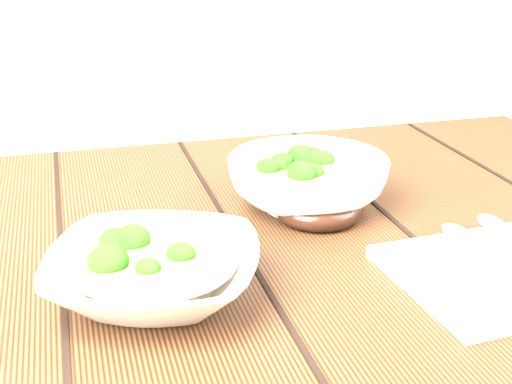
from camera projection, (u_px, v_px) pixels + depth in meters
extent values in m
cube|color=#341D0F|center=(255.00, 254.00, 0.84)|extent=(1.20, 0.80, 0.04)
cube|color=#341D0F|center=(470.00, 317.00, 1.42)|extent=(0.07, 0.07, 0.71)
imported|color=silver|center=(154.00, 274.00, 0.70)|extent=(0.26, 0.26, 0.05)
cylinder|color=olive|center=(153.00, 259.00, 0.69)|extent=(0.17, 0.17, 0.00)
ellipsoid|color=#286C18|center=(172.00, 249.00, 0.70)|extent=(0.03, 0.03, 0.03)
ellipsoid|color=#286C18|center=(161.00, 239.00, 0.72)|extent=(0.03, 0.03, 0.03)
ellipsoid|color=#286C18|center=(124.00, 239.00, 0.72)|extent=(0.03, 0.03, 0.03)
ellipsoid|color=#286C18|center=(127.00, 256.00, 0.69)|extent=(0.03, 0.03, 0.03)
ellipsoid|color=#286C18|center=(127.00, 270.00, 0.66)|extent=(0.03, 0.03, 0.03)
ellipsoid|color=#286C18|center=(165.00, 278.00, 0.65)|extent=(0.03, 0.03, 0.03)
ellipsoid|color=#286C18|center=(180.00, 259.00, 0.68)|extent=(0.03, 0.03, 0.03)
imported|color=silver|center=(308.00, 182.00, 0.92)|extent=(0.26, 0.26, 0.06)
cylinder|color=olive|center=(308.00, 166.00, 0.91)|extent=(0.17, 0.17, 0.00)
ellipsoid|color=#286C18|center=(321.00, 158.00, 0.92)|extent=(0.04, 0.03, 0.03)
ellipsoid|color=#286C18|center=(305.00, 153.00, 0.94)|extent=(0.04, 0.03, 0.03)
ellipsoid|color=#286C18|center=(274.00, 156.00, 0.93)|extent=(0.04, 0.03, 0.03)
ellipsoid|color=#286C18|center=(293.00, 165.00, 0.90)|extent=(0.04, 0.03, 0.03)
ellipsoid|color=#286C18|center=(312.00, 171.00, 0.87)|extent=(0.04, 0.03, 0.03)
ellipsoid|color=#286C18|center=(347.00, 167.00, 0.89)|extent=(0.04, 0.03, 0.03)
torus|color=black|center=(318.00, 209.00, 0.89)|extent=(0.13, 0.13, 0.03)
cube|color=beige|center=(507.00, 272.00, 0.74)|extent=(0.24, 0.20, 0.01)
cylinder|color=#A09D8D|center=(498.00, 267.00, 0.73)|extent=(0.02, 0.15, 0.01)
ellipsoid|color=#A09D8D|center=(458.00, 233.00, 0.81)|extent=(0.03, 0.06, 0.01)
ellipsoid|color=#A09D8D|center=(492.00, 223.00, 0.84)|extent=(0.04, 0.06, 0.01)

